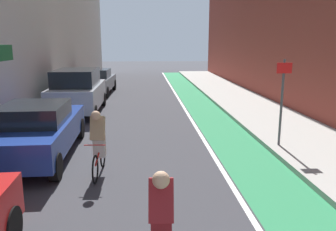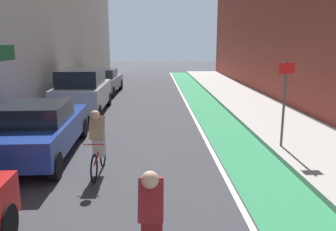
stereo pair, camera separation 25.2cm
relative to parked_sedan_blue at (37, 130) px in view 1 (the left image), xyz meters
name	(u,v)px [view 1 (the left image)]	position (x,y,z in m)	size (l,w,h in m)	color
ground_plane	(140,118)	(2.76, 4.80, -0.79)	(86.61, 86.61, 0.00)	#38383D
bike_lane_paint	(203,108)	(5.78, 6.80, -0.79)	(1.60, 39.37, 0.00)	#2D8451
lane_divider_stripe	(184,108)	(4.88, 6.80, -0.79)	(0.12, 39.37, 0.00)	white
sidewalk_right	(250,106)	(8.12, 6.80, -0.72)	(3.09, 39.37, 0.14)	#A8A59E
parked_sedan_blue	(37,130)	(0.00, 0.00, 0.00)	(2.00, 4.74, 1.53)	navy
parked_suv_silver	(78,91)	(0.00, 5.99, 0.23)	(2.02, 4.55, 1.98)	#9EA0A8
parked_sedan_gray	(96,81)	(0.00, 11.92, 0.00)	(2.10, 4.73, 1.53)	#595B60
cyclist_lead	(161,223)	(3.15, -5.19, 0.02)	(0.48, 1.68, 1.60)	black
cyclist_mid	(98,141)	(1.85, -1.40, 0.06)	(0.48, 1.71, 1.61)	black
street_sign_post	(282,95)	(6.93, 0.20, 0.86)	(0.44, 0.07, 2.53)	#4C4C51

